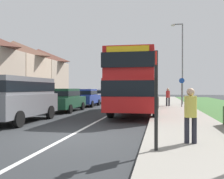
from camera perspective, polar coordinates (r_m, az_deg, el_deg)
name	(u,v)px	position (r m, az deg, el deg)	size (l,w,h in m)	color
ground_plane	(67,137)	(9.00, -9.87, -10.38)	(120.00, 120.00, 0.00)	#2D3033
lane_marking_centre	(111,114)	(16.66, -0.19, -5.44)	(0.14, 60.00, 0.01)	silver
pavement_near_side	(181,118)	(14.42, 14.99, -6.12)	(3.20, 68.00, 0.12)	gray
double_decker_bus	(137,81)	(17.16, 5.60, 1.87)	(2.80, 10.50, 3.70)	red
parked_van_grey	(18,95)	(13.37, -20.07, -1.26)	(2.11, 5.11, 2.20)	slate
parked_car_dark_green	(64,99)	(18.68, -10.54, -2.06)	(1.98, 4.49, 1.64)	#19472D
parked_car_blue	(86,97)	(23.65, -5.76, -1.63)	(1.92, 4.02, 1.59)	navy
parked_car_white	(98,95)	(28.45, -3.13, -1.30)	(1.95, 4.45, 1.60)	silver
pedestrian_at_stop	(191,113)	(7.55, 17.04, -4.97)	(0.34, 0.34, 1.67)	#23232D
pedestrian_walking_away	(168,96)	(22.82, 12.31, -1.46)	(0.34, 0.34, 1.67)	#23232D
bus_stop_sign	(156,93)	(6.47, 9.77, -0.82)	(0.09, 0.52, 2.60)	black
cycle_route_sign	(182,91)	(22.10, 15.23, -0.35)	(0.44, 0.08, 2.52)	slate
street_lamp_mid	(181,59)	(25.68, 15.15, 6.58)	(1.14, 0.20, 7.87)	slate
house_terrace_far_side	(13,71)	(34.71, -21.04, 3.82)	(7.22, 20.26, 7.65)	tan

